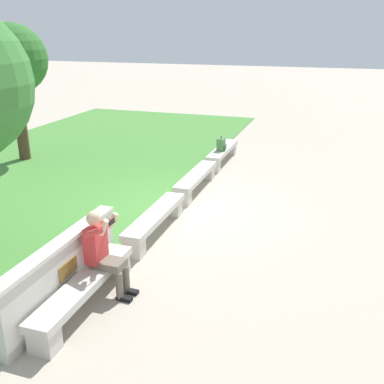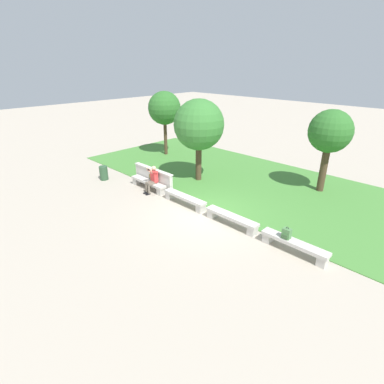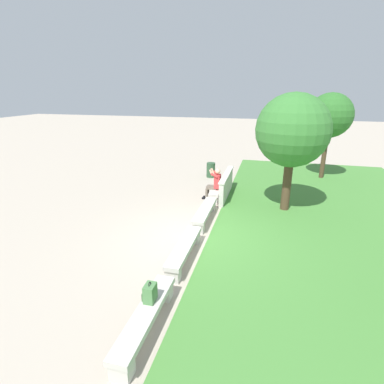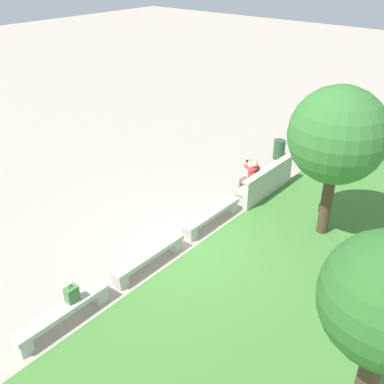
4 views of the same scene
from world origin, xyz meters
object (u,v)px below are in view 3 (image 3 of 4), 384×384
bench_far (146,318)px  person_photographer (215,182)px  bench_main (218,189)px  bench_mid (184,249)px  tree_right_background (293,131)px  trash_bin (211,170)px  bench_near (205,212)px  backpack (150,293)px  tree_left_background (330,116)px

bench_far → person_photographer: bearing=-179.4°
bench_main → bench_mid: bearing=0.0°
tree_right_background → trash_bin: size_ratio=5.69×
bench_near → bench_mid: 2.61m
bench_far → tree_right_background: (-6.94, 2.71, 2.65)m
bench_near → tree_right_background: 4.16m
bench_main → bench_far: same height
person_photographer → backpack: 7.09m
backpack → trash_bin: bearing=-175.4°
bench_mid → backpack: bearing=-0.8°
bench_main → tree_right_background: 3.89m
backpack → trash_bin: backpack is taller
bench_mid → bench_far: (2.61, 0.00, 0.00)m
bench_near → bench_mid: bearing=0.0°
bench_near → backpack: 4.93m
bench_near → bench_far: bearing=0.0°
bench_far → person_photographer: size_ratio=1.75×
bench_near → bench_mid: size_ratio=1.00×
person_photographer → tree_left_background: tree_left_background is taller
bench_near → backpack: size_ratio=5.41×
bench_far → trash_bin: (-10.63, -0.87, 0.07)m
bench_main → trash_bin: (-2.79, -0.87, 0.07)m
backpack → trash_bin: (-10.32, -0.83, -0.25)m
tree_right_background → tree_left_background: bearing=158.3°
bench_near → person_photographer: 2.21m
bench_near → tree_right_background: size_ratio=0.54×
bench_far → tree_left_background: (-11.89, 4.67, 2.80)m
bench_mid → bench_main: bearing=180.0°
bench_near → tree_right_background: bearing=122.3°
bench_main → tree_left_background: size_ratio=0.55×
bench_main → tree_right_background: tree_right_background is taller
backpack → tree_left_background: tree_left_background is taller
bench_mid → backpack: 2.33m
person_photographer → trash_bin: bearing=-166.3°
bench_mid → tree_right_background: tree_right_background is taller
bench_mid → backpack: size_ratio=5.41×
bench_near → tree_left_background: 8.60m
backpack → tree_left_background: bearing=157.9°
bench_near → bench_far: size_ratio=1.00×
tree_left_background → trash_bin: size_ratio=5.61×
bench_main → person_photographer: 0.62m
tree_left_background → tree_right_background: 5.32m
bench_near → person_photographer: bearing=-177.9°
bench_mid → backpack: backpack is taller
person_photographer → tree_left_background: bearing=133.4°
bench_mid → bench_far: same height
tree_left_background → bench_near: bearing=-35.0°
person_photographer → tree_left_background: 6.96m
bench_main → backpack: backpack is taller
tree_right_background → bench_main: bearing=-108.4°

